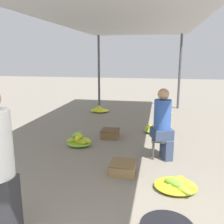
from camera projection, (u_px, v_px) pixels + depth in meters
name	position (u px, v px, depth m)	size (l,w,h in m)	color
canopy_post_back_left	(99.00, 71.00, 9.09)	(0.08, 0.08, 2.53)	#4C4C51
canopy_post_back_right	(180.00, 72.00, 8.56)	(0.08, 0.08, 2.53)	#4C4C51
canopy_tarp	(122.00, 17.00, 4.86)	(3.26, 8.09, 0.04)	#B2B2B7
stool	(161.00, 142.00, 4.50)	(0.34, 0.34, 0.37)	#4C4C4C
vendor_seated	(163.00, 123.00, 4.41)	(0.44, 0.44, 1.27)	#384766
banana_pile_left_0	(79.00, 141.00, 5.13)	(0.59, 0.48, 0.29)	#BDD02A
banana_pile_left_1	(99.00, 110.00, 8.24)	(0.59, 0.53, 0.20)	#BACF2B
banana_pile_right_0	(155.00, 129.00, 6.01)	(0.53, 0.46, 0.23)	#B8CE2B
banana_pile_right_1	(164.00, 112.00, 7.88)	(0.57, 0.42, 0.20)	#BDD02A
banana_pile_right_2	(177.00, 185.00, 3.44)	(0.59, 0.56, 0.17)	#9BC230
crate_near	(110.00, 133.00, 5.65)	(0.39, 0.39, 0.18)	brown
crate_mid	(123.00, 168.00, 3.92)	(0.39, 0.39, 0.18)	#9E7A4C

